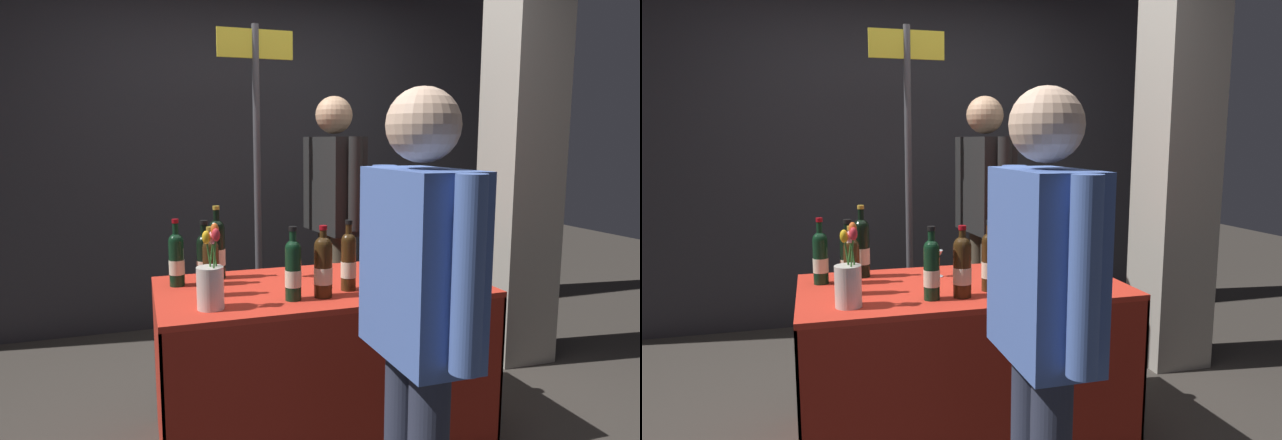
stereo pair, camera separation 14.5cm
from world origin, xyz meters
The scene contains 17 objects.
ground_plane centered at (0.00, 0.00, 0.00)m, with size 12.00×12.00×0.00m, color #38332D.
back_partition centered at (0.00, 1.88, 1.59)m, with size 5.66×0.12×3.18m, color #2D2D33.
concrete_pillar centered at (1.51, 0.54, 1.55)m, with size 0.38×0.38×3.11m, color gray.
tasting_table centered at (0.00, 0.00, 0.52)m, with size 1.48×0.78×0.74m.
featured_wine_bottle centered at (-0.51, 0.15, 0.87)m, with size 0.08×0.08×0.30m.
display_bottle_0 centered at (-0.63, 0.18, 0.87)m, with size 0.07×0.07×0.31m.
display_bottle_1 centered at (-0.50, -0.04, 0.87)m, with size 0.07×0.07×0.30m.
display_bottle_2 centered at (-0.19, -0.21, 0.88)m, with size 0.07×0.07×0.31m.
display_bottle_3 centered at (0.09, -0.14, 0.88)m, with size 0.07×0.07×0.31m.
display_bottle_4 centered at (-0.05, -0.20, 0.88)m, with size 0.08×0.08×0.31m.
display_bottle_5 centered at (-0.43, 0.26, 0.89)m, with size 0.08×0.08×0.35m.
wine_glass_near_vendor centered at (0.64, 0.13, 0.84)m, with size 0.07×0.07×0.13m.
wine_glass_mid centered at (-0.08, 0.17, 0.84)m, with size 0.06×0.06×0.13m.
flower_vase centered at (-0.53, -0.22, 0.85)m, with size 0.11×0.11×0.34m.
vendor_presenter centered at (0.38, 0.87, 1.01)m, with size 0.26×0.64×1.67m.
taster_foreground_right centered at (-0.02, -0.97, 0.92)m, with size 0.21×0.57×1.55m.
booth_signpost centered at (-0.07, 1.02, 1.27)m, with size 0.46×0.04×2.10m.
Camera 1 is at (-0.79, -2.37, 1.41)m, focal length 31.06 mm.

